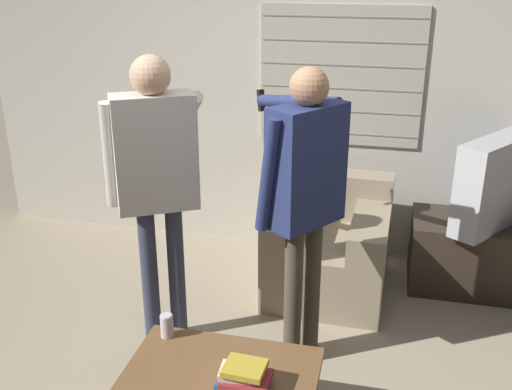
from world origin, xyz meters
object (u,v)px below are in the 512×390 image
person_right_standing (304,184)px  book_stack (243,376)px  coffee_table (220,381)px  soda_can (167,326)px  tv (500,180)px  armchair_beige (330,246)px  person_left_standing (156,168)px

person_right_standing → book_stack: 1.05m
book_stack → person_right_standing: bearing=81.1°
coffee_table → person_right_standing: 1.08m
book_stack → soda_can: size_ratio=1.96×
coffee_table → book_stack: size_ratio=3.64×
book_stack → tv: bearing=55.8°
person_right_standing → soda_can: person_right_standing is taller
coffee_table → person_right_standing: size_ratio=0.53×
coffee_table → tv: bearing=52.2°
soda_can → tv: bearing=42.2°
person_right_standing → tv: bearing=-12.1°
coffee_table → book_stack: (0.13, -0.06, 0.10)m
soda_can → person_right_standing: bearing=41.3°
armchair_beige → book_stack: 1.69m
person_left_standing → person_right_standing: size_ratio=1.02×
tv → person_left_standing: 2.28m
tv → soda_can: size_ratio=6.59×
armchair_beige → coffee_table: bearing=79.9°
book_stack → soda_can: bearing=148.4°
tv → person_left_standing: person_left_standing is taller
armchair_beige → person_right_standing: bearing=86.6°
soda_can → coffee_table: bearing=-33.6°
armchair_beige → coffee_table: (-0.33, -1.61, 0.04)m
tv → person_right_standing: person_right_standing is taller
armchair_beige → coffee_table: size_ratio=1.02×
person_left_standing → person_right_standing: (0.84, -0.01, -0.02)m
coffee_table → person_right_standing: person_right_standing is taller
person_left_standing → tv: bearing=-1.8°
armchair_beige → person_left_standing: (-0.91, -0.83, 0.79)m
person_right_standing → soda_can: 1.02m
coffee_table → soda_can: bearing=146.4°
person_right_standing → soda_can: (-0.60, -0.53, -0.63)m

